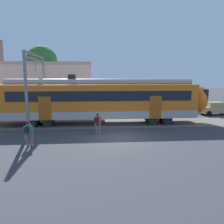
# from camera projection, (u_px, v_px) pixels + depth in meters

# --- Properties ---
(ground_plane) EXTENTS (160.00, 160.00, 0.00)m
(ground_plane) POSITION_uv_depth(u_px,v_px,m) (119.00, 139.00, 15.97)
(ground_plane) COLOR #38383D
(commuter_train) EXTENTS (38.05, 3.07, 4.73)m
(commuter_train) POSITION_uv_depth(u_px,v_px,m) (9.00, 101.00, 20.24)
(commuter_train) COLOR #B2ADA8
(commuter_train) RESTS_ON ground
(pedestrian_green) EXTENTS (0.64, 0.58, 1.67)m
(pedestrian_green) POSITION_uv_depth(u_px,v_px,m) (29.00, 132.00, 13.95)
(pedestrian_green) COLOR #6B6051
(pedestrian_green) RESTS_ON ground
(pedestrian_red) EXTENTS (0.63, 0.59, 1.67)m
(pedestrian_red) POSITION_uv_depth(u_px,v_px,m) (98.00, 122.00, 17.17)
(pedestrian_red) COLOR #6B6051
(pedestrian_red) RESTS_ON ground
(parked_car_tan) EXTENTS (4.03, 1.82, 1.54)m
(parked_car_tan) POSITION_uv_depth(u_px,v_px,m) (215.00, 108.00, 26.35)
(parked_car_tan) COLOR tan
(parked_car_tan) RESTS_ON ground
(catenary_gantry) EXTENTS (0.24, 6.64, 6.53)m
(catenary_gantry) POSITION_uv_depth(u_px,v_px,m) (36.00, 79.00, 20.14)
(catenary_gantry) COLOR gray
(catenary_gantry) RESTS_ON ground
(background_building) EXTENTS (14.40, 5.00, 9.20)m
(background_building) POSITION_uv_depth(u_px,v_px,m) (37.00, 87.00, 29.21)
(background_building) COLOR beige
(background_building) RESTS_ON ground
(street_tree_left) EXTENTS (4.13, 4.13, 8.62)m
(street_tree_left) POSITION_uv_depth(u_px,v_px,m) (42.00, 62.00, 28.94)
(street_tree_left) COLOR brown
(street_tree_left) RESTS_ON ground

